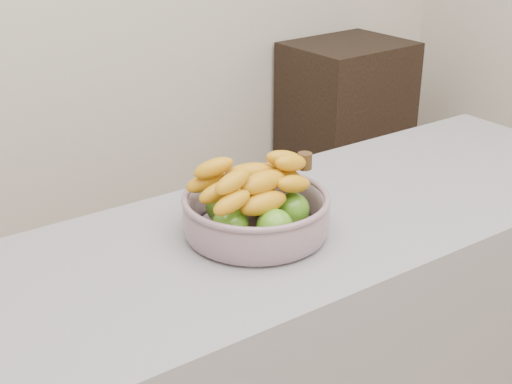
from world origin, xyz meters
TOP-DOWN VIEW (x-y plane):
  - cabinet at (1.31, 1.78)m, footprint 0.53×0.44m
  - fruit_bowl at (-0.04, 0.58)m, footprint 0.32×0.32m

SIDE VIEW (x-z plane):
  - cabinet at x=1.31m, z-range 0.00..0.93m
  - fruit_bowl at x=-0.04m, z-range 0.87..1.04m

